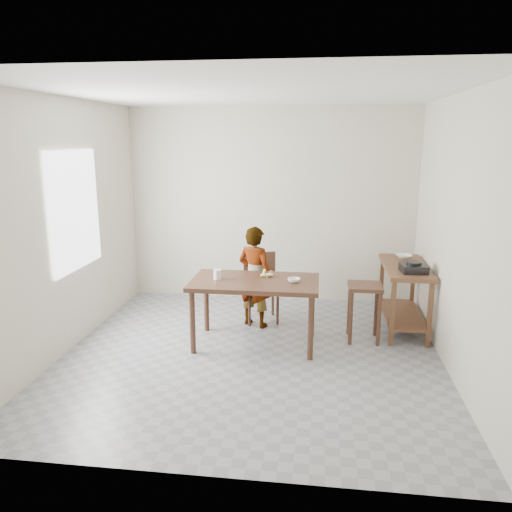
# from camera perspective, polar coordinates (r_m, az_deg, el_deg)

# --- Properties ---
(floor) EXTENTS (4.00, 4.00, 0.04)m
(floor) POSITION_cam_1_polar(r_m,az_deg,el_deg) (5.48, -0.55, -11.42)
(floor) COLOR gray
(floor) RESTS_ON ground
(ceiling) EXTENTS (4.00, 4.00, 0.04)m
(ceiling) POSITION_cam_1_polar(r_m,az_deg,el_deg) (4.99, -0.62, 18.47)
(ceiling) COLOR white
(ceiling) RESTS_ON wall_back
(wall_back) EXTENTS (4.00, 0.04, 2.70)m
(wall_back) POSITION_cam_1_polar(r_m,az_deg,el_deg) (7.04, 1.70, 5.79)
(wall_back) COLOR beige
(wall_back) RESTS_ON ground
(wall_front) EXTENTS (4.00, 0.04, 2.70)m
(wall_front) POSITION_cam_1_polar(r_m,az_deg,el_deg) (3.12, -5.72, -3.89)
(wall_front) COLOR beige
(wall_front) RESTS_ON ground
(wall_left) EXTENTS (0.04, 4.00, 2.70)m
(wall_left) POSITION_cam_1_polar(r_m,az_deg,el_deg) (5.70, -21.18, 3.11)
(wall_left) COLOR beige
(wall_left) RESTS_ON ground
(wall_right) EXTENTS (0.04, 4.00, 2.70)m
(wall_right) POSITION_cam_1_polar(r_m,az_deg,el_deg) (5.18, 22.13, 2.09)
(wall_right) COLOR beige
(wall_right) RESTS_ON ground
(window_pane) EXTENTS (0.02, 1.10, 1.30)m
(window_pane) POSITION_cam_1_polar(r_m,az_deg,el_deg) (5.83, -19.94, 4.92)
(window_pane) COLOR white
(window_pane) RESTS_ON wall_left
(dining_table) EXTENTS (1.40, 0.80, 0.75)m
(dining_table) POSITION_cam_1_polar(r_m,az_deg,el_deg) (5.60, -0.13, -6.47)
(dining_table) COLOR #43281A
(dining_table) RESTS_ON floor
(prep_counter) EXTENTS (0.50, 1.20, 0.80)m
(prep_counter) POSITION_cam_1_polar(r_m,az_deg,el_deg) (6.30, 16.50, -4.53)
(prep_counter) COLOR brown
(prep_counter) RESTS_ON floor
(child) EXTENTS (0.54, 0.46, 1.25)m
(child) POSITION_cam_1_polar(r_m,az_deg,el_deg) (6.08, -0.12, -2.39)
(child) COLOR silver
(child) RESTS_ON floor
(dining_chair) EXTENTS (0.51, 0.51, 0.85)m
(dining_chair) POSITION_cam_1_polar(r_m,az_deg,el_deg) (6.30, 0.63, -3.71)
(dining_chair) COLOR #43281A
(dining_chair) RESTS_ON floor
(stool) EXTENTS (0.38, 0.38, 0.66)m
(stool) POSITION_cam_1_polar(r_m,az_deg,el_deg) (5.86, 12.22, -6.32)
(stool) COLOR #43281A
(stool) RESTS_ON floor
(glass_tumbler) EXTENTS (0.11, 0.11, 0.11)m
(glass_tumbler) POSITION_cam_1_polar(r_m,az_deg,el_deg) (5.53, -4.42, -2.10)
(glass_tumbler) COLOR white
(glass_tumbler) RESTS_ON dining_table
(small_bowl) EXTENTS (0.17, 0.17, 0.04)m
(small_bowl) POSITION_cam_1_polar(r_m,az_deg,el_deg) (5.42, 4.34, -2.77)
(small_bowl) COLOR white
(small_bowl) RESTS_ON dining_table
(banana) EXTENTS (0.17, 0.13, 0.06)m
(banana) POSITION_cam_1_polar(r_m,az_deg,el_deg) (5.60, 1.22, -2.15)
(banana) COLOR #F7D258
(banana) RESTS_ON dining_table
(serving_bowl) EXTENTS (0.24, 0.24, 0.05)m
(serving_bowl) POSITION_cam_1_polar(r_m,az_deg,el_deg) (6.52, 16.52, -0.06)
(serving_bowl) COLOR white
(serving_bowl) RESTS_ON prep_counter
(gas_burner) EXTENTS (0.30, 0.30, 0.09)m
(gas_burner) POSITION_cam_1_polar(r_m,az_deg,el_deg) (5.88, 17.56, -1.34)
(gas_burner) COLOR black
(gas_burner) RESTS_ON prep_counter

